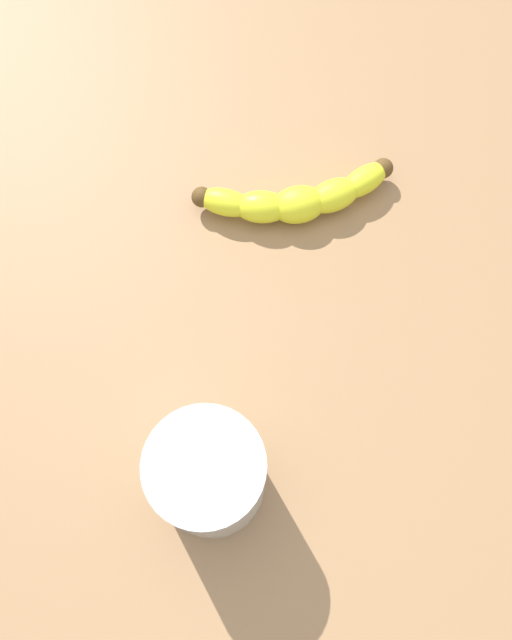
# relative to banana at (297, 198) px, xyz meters

# --- Properties ---
(wooden_tabletop) EXTENTS (1.20, 1.20, 0.03)m
(wooden_tabletop) POSITION_rel_banana_xyz_m (0.13, -0.03, -0.03)
(wooden_tabletop) COLOR #966F48
(wooden_tabletop) RESTS_ON ground
(banana) EXTENTS (0.16, 0.16, 0.04)m
(banana) POSITION_rel_banana_xyz_m (0.00, 0.00, 0.00)
(banana) COLOR yellow
(banana) RESTS_ON wooden_tabletop
(smoothie_glass) EXTENTS (0.09, 0.09, 0.11)m
(smoothie_glass) POSITION_rel_banana_xyz_m (0.28, 0.09, 0.03)
(smoothie_glass) COLOR silver
(smoothie_glass) RESTS_ON wooden_tabletop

